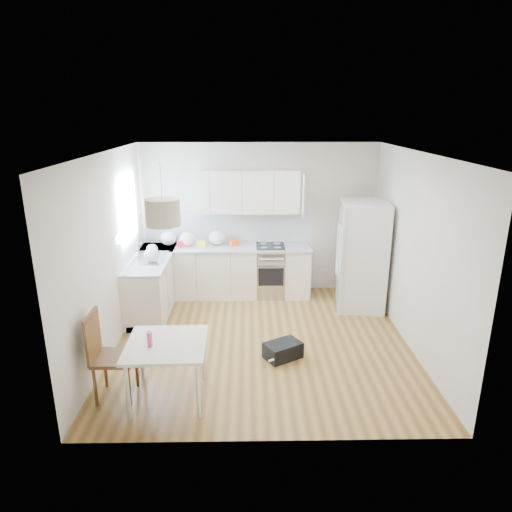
% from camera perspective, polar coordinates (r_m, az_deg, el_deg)
% --- Properties ---
extents(floor, '(4.20, 4.20, 0.00)m').
position_cam_1_polar(floor, '(6.76, 0.76, -10.65)').
color(floor, brown).
rests_on(floor, ground).
extents(ceiling, '(4.20, 4.20, 0.00)m').
position_cam_1_polar(ceiling, '(5.98, 0.87, 12.78)').
color(ceiling, white).
rests_on(ceiling, wall_back).
extents(wall_back, '(4.20, 0.00, 4.20)m').
position_cam_1_polar(wall_back, '(8.27, 0.35, 4.66)').
color(wall_back, beige).
rests_on(wall_back, floor).
extents(wall_left, '(0.00, 4.20, 4.20)m').
position_cam_1_polar(wall_left, '(6.52, -17.97, 0.22)').
color(wall_left, beige).
rests_on(wall_left, floor).
extents(wall_right, '(0.00, 4.20, 4.20)m').
position_cam_1_polar(wall_right, '(6.64, 19.23, 0.41)').
color(wall_right, beige).
rests_on(wall_right, floor).
extents(window_glassblock, '(0.02, 1.00, 1.00)m').
position_cam_1_polar(window_glassblock, '(7.49, -15.72, 5.78)').
color(window_glassblock, '#BFE0F9').
rests_on(window_glassblock, wall_left).
extents(cabinets_back, '(3.00, 0.60, 0.88)m').
position_cam_1_polar(cabinets_back, '(8.24, -3.78, -2.01)').
color(cabinets_back, white).
rests_on(cabinets_back, floor).
extents(cabinets_left, '(0.60, 1.80, 0.88)m').
position_cam_1_polar(cabinets_left, '(7.84, -12.80, -3.49)').
color(cabinets_left, white).
rests_on(cabinets_left, floor).
extents(counter_back, '(3.02, 0.64, 0.04)m').
position_cam_1_polar(counter_back, '(8.10, -3.85, 1.05)').
color(counter_back, '#ADB0B2').
rests_on(counter_back, cabinets_back).
extents(counter_left, '(0.64, 1.82, 0.04)m').
position_cam_1_polar(counter_left, '(7.69, -13.03, -0.29)').
color(counter_left, '#ADB0B2').
rests_on(counter_left, cabinets_left).
extents(backsplash_back, '(3.00, 0.01, 0.58)m').
position_cam_1_polar(backsplash_back, '(8.30, -3.80, 3.68)').
color(backsplash_back, white).
rests_on(backsplash_back, wall_back).
extents(backsplash_left, '(0.01, 1.80, 0.58)m').
position_cam_1_polar(backsplash_left, '(7.67, -15.34, 1.90)').
color(backsplash_left, white).
rests_on(backsplash_left, wall_left).
extents(upper_cabinets, '(1.70, 0.32, 0.75)m').
position_cam_1_polar(upper_cabinets, '(8.00, -0.70, 8.06)').
color(upper_cabinets, white).
rests_on(upper_cabinets, wall_back).
extents(range_oven, '(0.50, 0.61, 0.88)m').
position_cam_1_polar(range_oven, '(8.24, 1.78, -1.98)').
color(range_oven, '#B4B7B9').
rests_on(range_oven, floor).
extents(sink, '(0.50, 0.80, 0.16)m').
position_cam_1_polar(sink, '(7.63, -13.11, -0.30)').
color(sink, '#B4B7B9').
rests_on(sink, counter_left).
extents(refrigerator, '(0.98, 1.01, 1.81)m').
position_cam_1_polar(refrigerator, '(7.84, 13.21, 0.11)').
color(refrigerator, white).
rests_on(refrigerator, floor).
extents(dining_table, '(0.91, 0.91, 0.71)m').
position_cam_1_polar(dining_table, '(5.38, -11.12, -11.32)').
color(dining_table, beige).
rests_on(dining_table, floor).
extents(dining_chair, '(0.45, 0.45, 1.06)m').
position_cam_1_polar(dining_chair, '(5.59, -17.29, -11.83)').
color(dining_chair, '#4B2E16').
rests_on(dining_chair, floor).
extents(drink_bottle, '(0.07, 0.07, 0.20)m').
position_cam_1_polar(drink_bottle, '(5.26, -13.17, -9.97)').
color(drink_bottle, '#EF4270').
rests_on(drink_bottle, dining_table).
extents(gym_bag, '(0.57, 0.51, 0.22)m').
position_cam_1_polar(gym_bag, '(6.33, 3.37, -11.68)').
color(gym_bag, black).
rests_on(gym_bag, floor).
extents(pendant_lamp, '(0.43, 0.43, 0.29)m').
position_cam_1_polar(pendant_lamp, '(4.97, -11.57, 5.36)').
color(pendant_lamp, beige).
rests_on(pendant_lamp, ceiling).
extents(grocery_bag_a, '(0.28, 0.24, 0.25)m').
position_cam_1_polar(grocery_bag_a, '(8.27, -10.91, 2.17)').
color(grocery_bag_a, white).
rests_on(grocery_bag_a, counter_back).
extents(grocery_bag_b, '(0.28, 0.23, 0.25)m').
position_cam_1_polar(grocery_bag_b, '(8.17, -8.58, 2.10)').
color(grocery_bag_b, white).
rests_on(grocery_bag_b, counter_back).
extents(grocery_bag_c, '(0.29, 0.25, 0.26)m').
position_cam_1_polar(grocery_bag_c, '(8.16, -4.87, 2.27)').
color(grocery_bag_c, white).
rests_on(grocery_bag_c, counter_back).
extents(grocery_bag_d, '(0.19, 0.16, 0.17)m').
position_cam_1_polar(grocery_bag_d, '(7.82, -12.85, 0.84)').
color(grocery_bag_d, white).
rests_on(grocery_bag_d, counter_back).
extents(grocery_bag_e, '(0.25, 0.21, 0.23)m').
position_cam_1_polar(grocery_bag_e, '(7.40, -12.89, 0.10)').
color(grocery_bag_e, white).
rests_on(grocery_bag_e, counter_left).
extents(snack_orange, '(0.18, 0.15, 0.10)m').
position_cam_1_polar(snack_orange, '(8.12, -2.70, 1.65)').
color(snack_orange, '#F65115').
rests_on(snack_orange, counter_back).
extents(snack_yellow, '(0.16, 0.10, 0.10)m').
position_cam_1_polar(snack_yellow, '(8.11, -6.85, 1.51)').
color(snack_yellow, yellow).
rests_on(snack_yellow, counter_back).
extents(snack_red, '(0.20, 0.17, 0.12)m').
position_cam_1_polar(snack_red, '(8.15, -9.15, 1.57)').
color(snack_red, '#CB1940').
rests_on(snack_red, counter_back).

